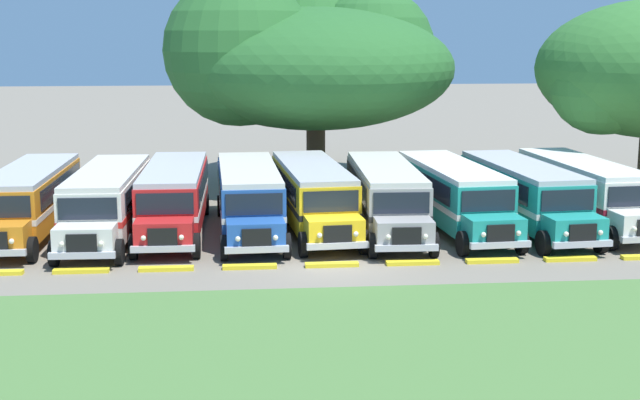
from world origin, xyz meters
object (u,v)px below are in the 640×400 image
(parked_bus_slot_5, at_px, (386,195))
(parked_bus_slot_4, at_px, (313,193))
(parked_bus_slot_3, at_px, (249,196))
(parked_bus_slot_7, at_px, (524,192))
(parked_bus_slot_8, at_px, (584,189))
(broad_shade_tree, at_px, (309,59))
(parked_bus_slot_1, at_px, (108,199))
(parked_bus_slot_0, at_px, (30,198))
(parked_bus_slot_2, at_px, (174,195))
(parked_bus_slot_6, at_px, (453,193))

(parked_bus_slot_5, bearing_deg, parked_bus_slot_4, -98.59)
(parked_bus_slot_3, bearing_deg, parked_bus_slot_4, 93.79)
(parked_bus_slot_7, bearing_deg, parked_bus_slot_4, -98.62)
(parked_bus_slot_3, relative_size, parked_bus_slot_8, 0.99)
(parked_bus_slot_3, relative_size, broad_shade_tree, 0.68)
(parked_bus_slot_5, bearing_deg, parked_bus_slot_1, -88.27)
(parked_bus_slot_0, relative_size, parked_bus_slot_3, 1.00)
(parked_bus_slot_3, distance_m, parked_bus_slot_4, 2.85)
(parked_bus_slot_8, bearing_deg, broad_shade_tree, -140.05)
(parked_bus_slot_4, distance_m, broad_shade_tree, 13.10)
(parked_bus_slot_2, height_order, parked_bus_slot_5, same)
(parked_bus_slot_1, height_order, parked_bus_slot_3, same)
(parked_bus_slot_3, xyz_separation_m, parked_bus_slot_7, (12.14, -0.34, 0.00))
(parked_bus_slot_4, bearing_deg, parked_bus_slot_6, 81.44)
(broad_shade_tree, bearing_deg, parked_bus_slot_5, -79.10)
(parked_bus_slot_8, bearing_deg, parked_bus_slot_2, -94.70)
(parked_bus_slot_6, bearing_deg, parked_bus_slot_2, -97.24)
(parked_bus_slot_8, distance_m, broad_shade_tree, 17.50)
(parked_bus_slot_1, distance_m, broad_shade_tree, 16.65)
(parked_bus_slot_3, bearing_deg, parked_bus_slot_8, 88.85)
(parked_bus_slot_3, relative_size, parked_bus_slot_7, 0.99)
(parked_bus_slot_5, relative_size, parked_bus_slot_7, 0.99)
(parked_bus_slot_5, bearing_deg, parked_bus_slot_2, -92.66)
(parked_bus_slot_8, xyz_separation_m, broad_shade_tree, (-11.57, 11.94, 5.45))
(parked_bus_slot_4, bearing_deg, parked_bus_slot_0, -94.75)
(parked_bus_slot_6, distance_m, parked_bus_slot_7, 3.14)
(parked_bus_slot_1, xyz_separation_m, parked_bus_slot_4, (8.83, 0.59, 0.00))
(parked_bus_slot_0, distance_m, parked_bus_slot_3, 9.38)
(parked_bus_slot_6, distance_m, parked_bus_slot_8, 6.16)
(parked_bus_slot_1, distance_m, parked_bus_slot_7, 18.14)
(parked_bus_slot_2, relative_size, parked_bus_slot_4, 0.99)
(parked_bus_slot_1, distance_m, parked_bus_slot_8, 21.16)
(parked_bus_slot_0, relative_size, parked_bus_slot_6, 0.99)
(parked_bus_slot_4, bearing_deg, parked_bus_slot_3, -88.56)
(parked_bus_slot_2, distance_m, parked_bus_slot_4, 6.08)
(parked_bus_slot_7, height_order, broad_shade_tree, broad_shade_tree)
(parked_bus_slot_3, bearing_deg, parked_bus_slot_0, -94.28)
(parked_bus_slot_1, height_order, parked_bus_slot_2, same)
(parked_bus_slot_7, distance_m, broad_shade_tree, 16.12)
(parked_bus_slot_4, bearing_deg, parked_bus_slot_7, 81.68)
(parked_bus_slot_5, distance_m, parked_bus_slot_8, 9.19)
(parked_bus_slot_0, height_order, parked_bus_slot_1, same)
(parked_bus_slot_1, bearing_deg, parked_bus_slot_6, 91.89)
(parked_bus_slot_7, xyz_separation_m, broad_shade_tree, (-8.56, 12.52, 5.45))
(parked_bus_slot_0, bearing_deg, parked_bus_slot_4, 90.40)
(parked_bus_slot_0, distance_m, parked_bus_slot_6, 18.39)
(parked_bus_slot_6, relative_size, parked_bus_slot_8, 1.00)
(parked_bus_slot_2, distance_m, parked_bus_slot_8, 18.40)
(parked_bus_slot_0, distance_m, parked_bus_slot_5, 15.37)
(parked_bus_slot_2, xyz_separation_m, parked_bus_slot_3, (3.25, -0.42, 0.00))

